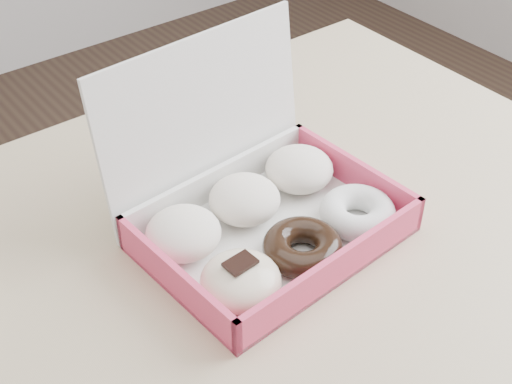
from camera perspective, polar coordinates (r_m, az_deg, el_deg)
table at (r=0.99m, az=-2.49°, el=-7.74°), size 1.20×0.80×0.75m
donut_box at (r=0.93m, az=0.39°, el=-1.56°), size 0.34×0.30×0.24m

